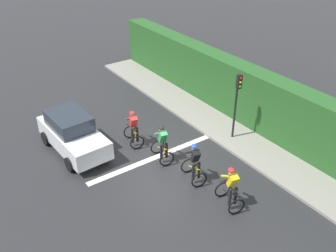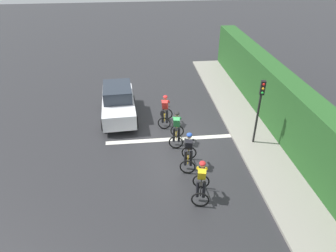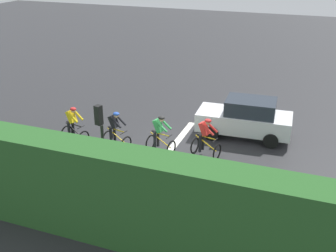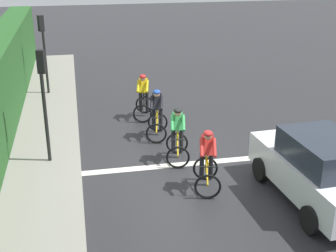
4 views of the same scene
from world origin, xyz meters
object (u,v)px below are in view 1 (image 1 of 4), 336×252
at_px(traffic_light_near_crossing, 237,98).
at_px(cyclist_mid, 162,145).
at_px(cyclist_fourth, 134,129).
at_px(cyclist_lead, 231,189).
at_px(cyclist_second, 194,164).
at_px(car_white, 72,133).

bearing_deg(traffic_light_near_crossing, cyclist_mid, -8.45).
xyz_separation_m(cyclist_fourth, traffic_light_near_crossing, (-4.04, 2.37, 1.43)).
bearing_deg(cyclist_lead, cyclist_second, -85.54).
relative_size(car_white, traffic_light_near_crossing, 1.25).
height_order(cyclist_fourth, car_white, car_white).
distance_m(cyclist_fourth, car_white, 2.73).
bearing_deg(car_white, traffic_light_near_crossing, 151.65).
bearing_deg(cyclist_fourth, cyclist_mid, 101.26).
xyz_separation_m(cyclist_mid, traffic_light_near_crossing, (-3.68, 0.55, 1.43)).
bearing_deg(cyclist_mid, cyclist_fourth, -78.74).
height_order(cyclist_second, traffic_light_near_crossing, traffic_light_near_crossing).
bearing_deg(cyclist_fourth, car_white, -24.90).
height_order(cyclist_lead, traffic_light_near_crossing, traffic_light_near_crossing).
distance_m(cyclist_mid, car_white, 4.10).
height_order(cyclist_lead, cyclist_second, same).
bearing_deg(cyclist_lead, car_white, -64.41).
height_order(cyclist_lead, cyclist_fourth, same).
distance_m(cyclist_second, car_white, 5.75).
xyz_separation_m(cyclist_second, traffic_light_near_crossing, (-3.41, -1.33, 1.43)).
distance_m(cyclist_lead, car_white, 7.52).
relative_size(cyclist_fourth, traffic_light_near_crossing, 0.50).
bearing_deg(cyclist_lead, traffic_light_near_crossing, -134.91).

